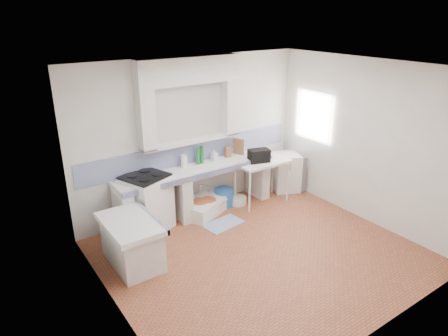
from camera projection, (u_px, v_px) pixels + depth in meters
floor at (261, 254)px, 6.20m from camera, size 4.50×4.50×0.00m
ceiling at (268, 68)px, 5.18m from camera, size 4.50×4.50×0.00m
wall_back at (192, 136)px, 7.22m from camera, size 4.50×0.00×4.50m
wall_front at (389, 228)px, 4.16m from camera, size 4.50×0.00×4.50m
wall_left at (110, 212)px, 4.49m from camera, size 0.00×4.50×4.50m
wall_right at (365, 142)px, 6.88m from camera, size 0.00×4.50×4.50m
alcove_mass at (189, 70)px, 6.64m from camera, size 1.90×0.25×0.45m
window_frame at (320, 115)px, 7.82m from camera, size 0.35×0.86×1.06m
lace_valance at (317, 97)px, 7.60m from camera, size 0.01×0.84×0.24m
counter_slab at (197, 170)px, 7.13m from camera, size 3.00×0.60×0.08m
counter_lip at (205, 175)px, 6.92m from camera, size 3.00×0.04×0.10m
counter_pier_left at (124, 214)px, 6.55m from camera, size 0.20×0.55×0.82m
counter_pier_mid at (181, 198)px, 7.11m from camera, size 0.20×0.55×0.82m
counter_pier_right at (257, 176)px, 8.04m from camera, size 0.20×0.55×0.82m
peninsula_top at (130, 223)px, 5.74m from camera, size 0.70×1.10×0.08m
peninsula_base at (132, 245)px, 5.87m from camera, size 0.60×1.00×0.62m
peninsula_lip at (152, 217)px, 5.92m from camera, size 0.04×1.10×0.10m
backsplash at (193, 152)px, 7.31m from camera, size 4.27×0.03×0.40m
stove at (147, 203)px, 6.74m from camera, size 0.86×0.85×0.96m
sink at (206, 206)px, 7.45m from camera, size 1.15×0.92×0.24m
side_table at (262, 181)px, 7.75m from camera, size 1.04×0.60×0.05m
fridge at (286, 172)px, 8.30m from camera, size 0.67×0.67×0.78m
bucket_red at (200, 208)px, 7.33m from camera, size 0.39×0.39×0.29m
bucket_orange at (208, 206)px, 7.39m from camera, size 0.38×0.38×0.28m
bucket_blue at (224, 197)px, 7.69m from camera, size 0.41×0.41×0.34m
basin_white at (238, 200)px, 7.79m from camera, size 0.43×0.43×0.13m
water_bottle_a at (194, 202)px, 7.51m from camera, size 0.10×0.10×0.31m
water_bottle_b at (210, 198)px, 7.70m from camera, size 0.09×0.09×0.30m
black_bag at (259, 156)px, 7.51m from camera, size 0.44×0.32×0.24m
green_bottle_a at (198, 156)px, 7.24m from camera, size 0.09×0.09×0.30m
green_bottle_b at (202, 155)px, 7.28m from camera, size 0.08×0.08×0.32m
knife_block at (228, 152)px, 7.60m from camera, size 0.11×0.09×0.22m
cutting_board at (239, 147)px, 7.73m from camera, size 0.11×0.22×0.31m
paper_towel at (184, 161)px, 7.10m from camera, size 0.14×0.14×0.23m
soap_bottle at (214, 155)px, 7.44m from camera, size 0.12×0.12×0.21m
rug at (224, 224)px, 7.06m from camera, size 0.74×0.49×0.01m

